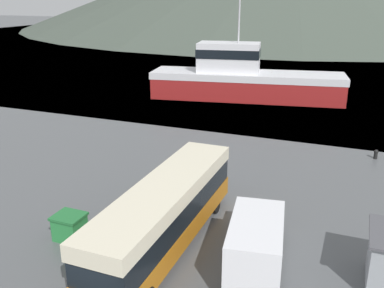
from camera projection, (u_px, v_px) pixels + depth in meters
The scene contains 7 objects.
water_surface at pixel (342, 32), 141.57m from camera, with size 240.00×240.00×0.00m, color #475B6B.
tour_bus at pixel (166, 212), 19.87m from camera, with size 2.48×11.82×3.29m.
delivery_van at pixel (257, 241), 18.43m from camera, with size 3.13×6.56×2.61m.
fishing_boat at pixel (243, 78), 49.18m from camera, with size 22.42×8.95×12.96m.
storage_bin at pixel (70, 227), 20.96m from camera, with size 1.46×1.31×1.28m.
small_boat at pixel (307, 91), 51.58m from camera, with size 6.60×5.00×0.85m.
mooring_bollard at pixel (376, 154), 31.37m from camera, with size 0.31×0.31×0.70m.
Camera 1 is at (7.88, -9.57, 11.37)m, focal length 40.00 mm.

